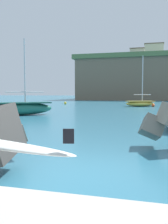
# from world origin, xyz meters

# --- Properties ---
(ground_plane) EXTENTS (400.00, 400.00, 0.00)m
(ground_plane) POSITION_xyz_m (0.00, 0.00, 0.00)
(ground_plane) COLOR #2D6B84
(breakwater_jetty) EXTENTS (30.66, 6.44, 2.51)m
(breakwater_jetty) POSITION_xyz_m (1.12, 0.90, 1.07)
(breakwater_jetty) COLOR gray
(breakwater_jetty) RESTS_ON ground
(boat_mid_left) EXTENTS (4.52, 3.40, 7.12)m
(boat_mid_left) POSITION_xyz_m (-0.06, 31.13, 0.47)
(boat_mid_left) COLOR #EAC64C
(boat_mid_left) RESTS_ON ground
(boat_mid_right) EXTENTS (5.19, 4.78, 6.47)m
(boat_mid_right) POSITION_xyz_m (-9.16, 13.80, 0.61)
(boat_mid_right) COLOR #1E6656
(boat_mid_right) RESTS_ON ground
(mooring_buoy_inner) EXTENTS (0.44, 0.44, 0.44)m
(mooring_buoy_inner) POSITION_xyz_m (1.73, 30.50, 0.22)
(mooring_buoy_inner) COLOR #E54C1E
(mooring_buoy_inner) RESTS_ON ground
(mooring_buoy_middle) EXTENTS (0.44, 0.44, 0.44)m
(mooring_buoy_middle) POSITION_xyz_m (-12.67, 35.17, 0.22)
(mooring_buoy_middle) COLOR yellow
(mooring_buoy_middle) RESTS_ON ground
(mooring_buoy_outer) EXTENTS (0.44, 0.44, 0.44)m
(mooring_buoy_outer) POSITION_xyz_m (-16.77, 33.97, 0.22)
(mooring_buoy_outer) COLOR yellow
(mooring_buoy_outer) RESTS_ON ground
(station_building_west) EXTENTS (6.08, 4.34, 5.53)m
(station_building_west) POSITION_xyz_m (1.66, 80.68, 14.98)
(station_building_west) COLOR beige
(station_building_west) RESTS_ON headland_bluff
(station_building_east) EXTENTS (5.21, 6.60, 5.63)m
(station_building_east) POSITION_xyz_m (-4.08, 89.73, 15.03)
(station_building_east) COLOR #B2ADA3
(station_building_east) RESTS_ON headland_bluff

